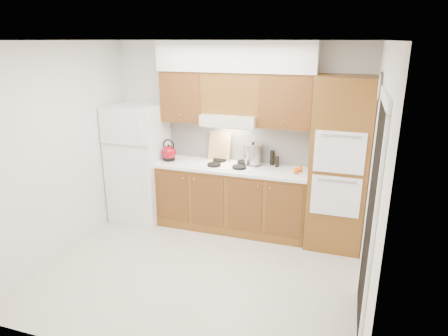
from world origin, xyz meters
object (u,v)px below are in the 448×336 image
object	(u,v)px
kettle	(169,153)
stock_pot	(253,154)
fridge	(139,163)
oven_cabinet	(339,165)

from	to	relation	value
kettle	stock_pot	distance (m)	1.21
fridge	oven_cabinet	world-z (taller)	oven_cabinet
fridge	oven_cabinet	distance (m)	2.86
oven_cabinet	kettle	distance (m)	2.36
fridge	kettle	bearing A→B (deg)	2.43
fridge	kettle	distance (m)	0.52
fridge	oven_cabinet	xyz separation A→B (m)	(2.85, 0.03, 0.24)
oven_cabinet	stock_pot	size ratio (longest dim) A/B	8.37
kettle	fridge	bearing A→B (deg)	-173.85
oven_cabinet	fridge	bearing A→B (deg)	-179.30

